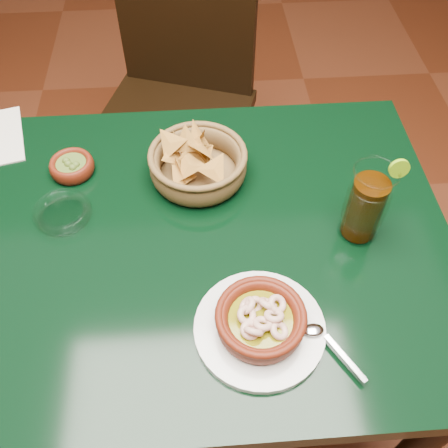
{
  "coord_description": "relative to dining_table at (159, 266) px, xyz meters",
  "views": [
    {
      "loc": [
        0.1,
        -0.61,
        1.55
      ],
      "look_at": [
        0.14,
        -0.02,
        0.81
      ],
      "focal_mm": 40.0,
      "sensor_mm": 36.0,
      "label": 1
    }
  ],
  "objects": [
    {
      "name": "dining_table",
      "position": [
        0.0,
        0.0,
        0.0
      ],
      "size": [
        1.2,
        0.8,
        0.75
      ],
      "color": "black",
      "rests_on": "ground"
    },
    {
      "name": "dining_chair",
      "position": [
        0.04,
        0.71,
        -0.1
      ],
      "size": [
        0.58,
        0.58,
        1.0
      ],
      "color": "black",
      "rests_on": "ground"
    },
    {
      "name": "shrimp_plate",
      "position": [
        0.19,
        -0.21,
        0.13
      ],
      "size": [
        0.28,
        0.23,
        0.07
      ],
      "color": "silver",
      "rests_on": "dining_table"
    },
    {
      "name": "guacamole_ramekin",
      "position": [
        -0.18,
        0.2,
        0.12
      ],
      "size": [
        0.12,
        0.12,
        0.04
      ],
      "color": "#491408",
      "rests_on": "dining_table"
    },
    {
      "name": "ground",
      "position": [
        0.0,
        0.0,
        -0.65
      ],
      "size": [
        7.0,
        7.0,
        0.0
      ],
      "primitive_type": "plane",
      "color": "#471C0C",
      "rests_on": "ground"
    },
    {
      "name": "cola_drink",
      "position": [
        0.41,
        -0.01,
        0.18
      ],
      "size": [
        0.17,
        0.17,
        0.2
      ],
      "color": "white",
      "rests_on": "dining_table"
    },
    {
      "name": "chip_basket",
      "position": [
        0.1,
        0.17,
        0.14
      ],
      "size": [
        0.24,
        0.24,
        0.14
      ],
      "color": "brown",
      "rests_on": "dining_table"
    },
    {
      "name": "glass_ashtray",
      "position": [
        -0.19,
        0.07,
        0.11
      ],
      "size": [
        0.13,
        0.13,
        0.03
      ],
      "color": "white",
      "rests_on": "dining_table"
    }
  ]
}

